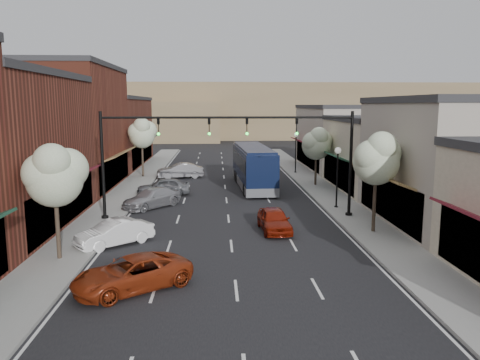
{
  "coord_description": "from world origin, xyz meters",
  "views": [
    {
      "loc": [
        -0.76,
        -21.89,
        7.4
      ],
      "look_at": [
        0.88,
        10.3,
        2.2
      ],
      "focal_mm": 35.0,
      "sensor_mm": 36.0,
      "label": 1
    }
  ],
  "objects": [
    {
      "name": "ground",
      "position": [
        0.0,
        0.0,
        0.0
      ],
      "size": [
        160.0,
        160.0,
        0.0
      ],
      "primitive_type": "plane",
      "color": "black",
      "rests_on": "ground"
    },
    {
      "name": "sidewalk_left",
      "position": [
        -8.4,
        18.5,
        0.07
      ],
      "size": [
        2.8,
        73.0,
        0.15
      ],
      "primitive_type": "cube",
      "color": "gray",
      "rests_on": "ground"
    },
    {
      "name": "sidewalk_right",
      "position": [
        8.4,
        18.5,
        0.07
      ],
      "size": [
        2.8,
        73.0,
        0.15
      ],
      "primitive_type": "cube",
      "color": "gray",
      "rests_on": "ground"
    },
    {
      "name": "curb_left",
      "position": [
        -7.0,
        18.5,
        0.07
      ],
      "size": [
        0.25,
        73.0,
        0.17
      ],
      "primitive_type": "cube",
      "color": "gray",
      "rests_on": "ground"
    },
    {
      "name": "curb_right",
      "position": [
        7.0,
        18.5,
        0.07
      ],
      "size": [
        0.25,
        73.0,
        0.17
      ],
      "primitive_type": "cube",
      "color": "gray",
      "rests_on": "ground"
    },
    {
      "name": "bldg_left_midfar",
      "position": [
        -14.24,
        20.0,
        5.4
      ],
      "size": [
        10.14,
        14.1,
        10.9
      ],
      "color": "brown",
      "rests_on": "ground"
    },
    {
      "name": "bldg_left_far",
      "position": [
        -14.22,
        36.0,
        4.16
      ],
      "size": [
        10.14,
        18.1,
        8.4
      ],
      "color": "brown",
      "rests_on": "ground"
    },
    {
      "name": "bldg_right_midnear",
      "position": [
        13.72,
        6.0,
        3.91
      ],
      "size": [
        9.14,
        12.1,
        7.9
      ],
      "color": "#A2978A",
      "rests_on": "ground"
    },
    {
      "name": "bldg_right_midfar",
      "position": [
        13.7,
        18.0,
        3.17
      ],
      "size": [
        9.14,
        12.1,
        6.4
      ],
      "color": "beige",
      "rests_on": "ground"
    },
    {
      "name": "bldg_right_far",
      "position": [
        13.71,
        32.0,
        3.66
      ],
      "size": [
        9.14,
        16.1,
        7.4
      ],
      "color": "#A2978A",
      "rests_on": "ground"
    },
    {
      "name": "hill_far",
      "position": [
        0.0,
        90.0,
        6.0
      ],
      "size": [
        120.0,
        30.0,
        12.0
      ],
      "primitive_type": "cube",
      "color": "#7A6647",
      "rests_on": "ground"
    },
    {
      "name": "hill_near",
      "position": [
        -25.0,
        78.0,
        4.0
      ],
      "size": [
        50.0,
        20.0,
        8.0
      ],
      "primitive_type": "cube",
      "color": "#7A6647",
      "rests_on": "ground"
    },
    {
      "name": "signal_mast_right",
      "position": [
        5.62,
        8.0,
        4.62
      ],
      "size": [
        8.22,
        0.46,
        7.0
      ],
      "color": "black",
      "rests_on": "ground"
    },
    {
      "name": "signal_mast_left",
      "position": [
        -5.62,
        8.0,
        4.62
      ],
      "size": [
        8.22,
        0.46,
        7.0
      ],
      "color": "black",
      "rests_on": "ground"
    },
    {
      "name": "tree_right_near",
      "position": [
        8.35,
        3.94,
        4.45
      ],
      "size": [
        2.85,
        2.65,
        5.95
      ],
      "color": "#47382B",
      "rests_on": "ground"
    },
    {
      "name": "tree_right_far",
      "position": [
        8.35,
        19.94,
        3.99
      ],
      "size": [
        2.85,
        2.65,
        5.43
      ],
      "color": "#47382B",
      "rests_on": "ground"
    },
    {
      "name": "tree_left_near",
      "position": [
        -8.25,
        -0.06,
        4.22
      ],
      "size": [
        2.85,
        2.65,
        5.69
      ],
      "color": "#47382B",
      "rests_on": "ground"
    },
    {
      "name": "tree_left_far",
      "position": [
        -8.25,
        25.94,
        4.6
      ],
      "size": [
        2.85,
        2.65,
        6.13
      ],
      "color": "#47382B",
      "rests_on": "ground"
    },
    {
      "name": "lamp_post_near",
      "position": [
        7.8,
        10.5,
        3.01
      ],
      "size": [
        0.44,
        0.44,
        4.44
      ],
      "color": "black",
      "rests_on": "ground"
    },
    {
      "name": "lamp_post_far",
      "position": [
        7.8,
        28.0,
        3.01
      ],
      "size": [
        0.44,
        0.44,
        4.44
      ],
      "color": "black",
      "rests_on": "ground"
    },
    {
      "name": "coach_bus",
      "position": [
        2.55,
        19.92,
        1.93
      ],
      "size": [
        3.23,
        12.22,
        3.7
      ],
      "rotation": [
        0.0,
        0.0,
        0.05
      ],
      "color": "#0D1634",
      "rests_on": "ground"
    },
    {
      "name": "red_hatchback",
      "position": [
        2.62,
        4.79,
        0.69
      ],
      "size": [
        1.9,
        4.17,
        1.39
      ],
      "primitive_type": "imported",
      "rotation": [
        0.0,
        0.0,
        0.06
      ],
      "color": "maroon",
      "rests_on": "ground"
    },
    {
      "name": "parked_car_a",
      "position": [
        -4.2,
        -3.71,
        0.67
      ],
      "size": [
        5.23,
        4.55,
        1.34
      ],
      "primitive_type": "imported",
      "rotation": [
        0.0,
        0.0,
        -0.97
      ],
      "color": "maroon",
      "rests_on": "ground"
    },
    {
      "name": "parked_car_b",
      "position": [
        -6.2,
        2.45,
        0.68
      ],
      "size": [
        4.1,
        3.74,
        1.36
      ],
      "primitive_type": "imported",
      "rotation": [
        0.0,
        0.0,
        -0.88
      ],
      "color": "white",
      "rests_on": "ground"
    },
    {
      "name": "parked_car_c",
      "position": [
        -5.48,
        11.69,
        0.69
      ],
      "size": [
        4.57,
        4.83,
        1.38
      ],
      "primitive_type": "imported",
      "rotation": [
        0.0,
        0.0,
        -0.72
      ],
      "color": "#9F9EA4",
      "rests_on": "ground"
    },
    {
      "name": "parked_car_d",
      "position": [
        -5.12,
        16.19,
        0.74
      ],
      "size": [
        4.49,
        2.18,
        1.48
      ],
      "primitive_type": "imported",
      "rotation": [
        0.0,
        0.0,
        -1.47
      ],
      "color": "slate",
      "rests_on": "ground"
    },
    {
      "name": "parked_car_e",
      "position": [
        -4.47,
        25.4,
        0.76
      ],
      "size": [
        4.86,
        2.51,
        1.53
      ],
      "primitive_type": "imported",
      "rotation": [
        0.0,
        0.0,
        -1.37
      ],
      "color": "#A6A5AB",
      "rests_on": "ground"
    }
  ]
}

